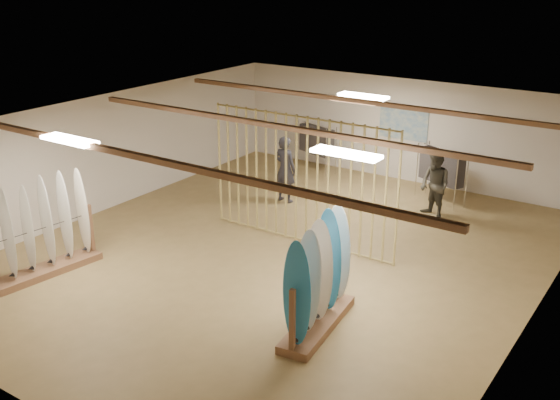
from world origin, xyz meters
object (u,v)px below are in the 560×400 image
Objects in this scene: shopper_a at (285,165)px; shopper_b at (435,181)px; rack_left at (40,244)px; clothing_rack_a at (317,140)px; clothing_rack_b at (442,167)px; rack_right at (318,292)px.

shopper_a is 3.66m from shopper_b.
rack_left is at bearing 77.81° from shopper_a.
clothing_rack_a is 0.97× the size of clothing_rack_b.
rack_right is 6.93m from clothing_rack_b.
shopper_a is at bearing -56.14° from clothing_rack_a.
shopper_b is at bearing -160.59° from shopper_a.
clothing_rack_a is at bearing -172.34° from shopper_b.
rack_right is 1.16× the size of shopper_b.
clothing_rack_a is at bearing -72.66° from shopper_a.
shopper_a is at bearing -134.31° from shopper_b.
rack_left is at bearing -76.68° from clothing_rack_a.
rack_left is 1.74× the size of clothing_rack_a.
clothing_rack_a is at bearing 91.52° from rack_left.
clothing_rack_a is 2.79m from shopper_a.
shopper_a reaches higher than clothing_rack_b.
rack_right reaches higher than clothing_rack_b.
rack_right is at bearing 20.95° from rack_left.
shopper_a reaches higher than shopper_b.
rack_left is 1.69× the size of clothing_rack_b.
shopper_b is (0.26, -1.10, -0.01)m from clothing_rack_b.
rack_right reaches higher than rack_left.
shopper_b is (3.51, 1.06, -0.05)m from shopper_a.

